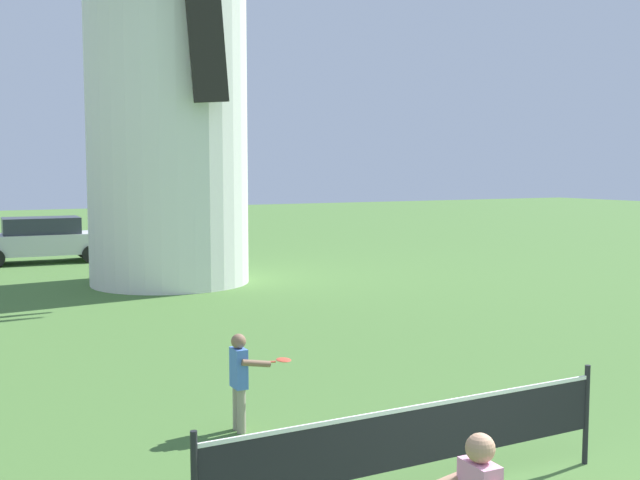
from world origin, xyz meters
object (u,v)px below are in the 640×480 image
at_px(windmill, 167,46).
at_px(parked_car_silver, 42,239).
at_px(tennis_net, 418,436).
at_px(player_far, 241,376).

bearing_deg(windmill, parked_car_silver, 110.50).
relative_size(tennis_net, player_far, 3.70).
xyz_separation_m(windmill, tennis_net, (-2.19, -15.14, -5.93)).
distance_m(windmill, player_far, 14.04).
xyz_separation_m(tennis_net, parked_car_silver, (-0.32, 21.86, 0.13)).
xyz_separation_m(windmill, player_far, (-2.89, -12.40, -5.92)).
xyz_separation_m(windmill, parked_car_silver, (-2.51, 6.71, -5.80)).
bearing_deg(tennis_net, parked_car_silver, 90.85).
bearing_deg(player_far, tennis_net, -75.57).
bearing_deg(tennis_net, player_far, 104.43).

